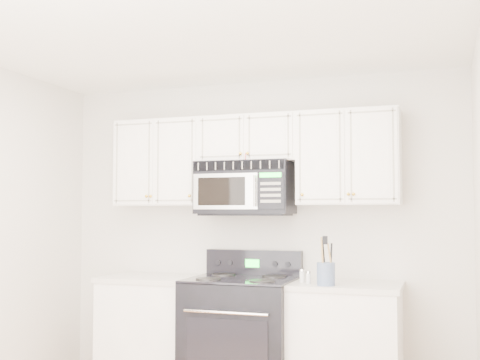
% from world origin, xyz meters
% --- Properties ---
extents(room, '(3.51, 3.51, 2.61)m').
position_xyz_m(room, '(0.00, 0.00, 1.30)').
color(room, '#A56743').
rests_on(room, ground).
extents(base_cabinet_left, '(0.86, 0.65, 0.92)m').
position_xyz_m(base_cabinet_left, '(-0.80, 1.44, 0.43)').
color(base_cabinet_left, white).
rests_on(base_cabinet_left, ground).
extents(base_cabinet_right, '(0.86, 0.65, 0.92)m').
position_xyz_m(base_cabinet_right, '(0.80, 1.44, 0.43)').
color(base_cabinet_right, white).
rests_on(base_cabinet_right, ground).
extents(range, '(0.84, 0.76, 1.14)m').
position_xyz_m(range, '(-0.01, 1.40, 0.48)').
color(range, black).
rests_on(range, ground).
extents(upper_cabinets, '(2.44, 0.37, 0.75)m').
position_xyz_m(upper_cabinets, '(0.00, 1.58, 1.93)').
color(upper_cabinets, white).
rests_on(upper_cabinets, ground).
extents(microwave, '(0.79, 0.44, 0.44)m').
position_xyz_m(microwave, '(-0.04, 1.55, 1.67)').
color(microwave, black).
rests_on(microwave, ground).
extents(utensil_crock, '(0.14, 0.14, 0.36)m').
position_xyz_m(utensil_crock, '(0.69, 1.24, 1.01)').
color(utensil_crock, slate).
rests_on(utensil_crock, base_cabinet_right).
extents(shaker_salt, '(0.04, 0.04, 0.09)m').
position_xyz_m(shaker_salt, '(0.55, 1.31, 0.97)').
color(shaker_salt, silver).
rests_on(shaker_salt, base_cabinet_right).
extents(shaker_pepper, '(0.04, 0.04, 0.10)m').
position_xyz_m(shaker_pepper, '(0.48, 1.37, 0.97)').
color(shaker_pepper, silver).
rests_on(shaker_pepper, base_cabinet_right).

